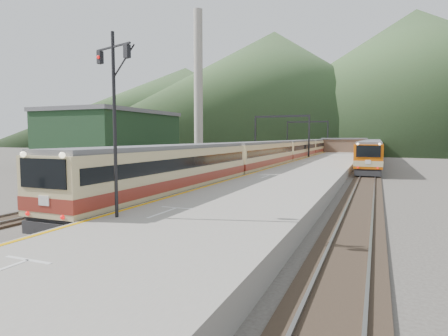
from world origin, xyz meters
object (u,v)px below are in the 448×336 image
at_px(signal_mast, 114,106).
at_px(main_train, 282,153).
at_px(second_train, 372,150).
at_px(worker, 75,192).

bearing_deg(signal_mast, main_train, 93.66).
xyz_separation_m(main_train, second_train, (11.50, 18.89, -0.06)).
height_order(main_train, second_train, main_train).
bearing_deg(second_train, worker, -107.95).
relative_size(signal_mast, worker, 4.81).
height_order(second_train, worker, second_train).
distance_m(main_train, second_train, 22.12).
bearing_deg(signal_mast, worker, 143.13).
xyz_separation_m(main_train, signal_mast, (2.52, -39.44, 3.47)).
xyz_separation_m(second_train, worker, (-16.96, -52.35, -1.22)).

